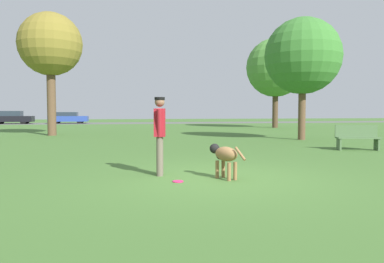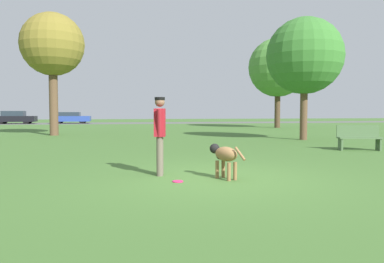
% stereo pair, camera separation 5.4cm
% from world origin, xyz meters
% --- Properties ---
extents(ground_plane, '(120.00, 120.00, 0.00)m').
position_xyz_m(ground_plane, '(0.00, 0.00, 0.00)').
color(ground_plane, '#426B2D').
extents(far_road_strip, '(120.00, 6.00, 0.01)m').
position_xyz_m(far_road_strip, '(0.00, 36.10, 0.01)').
color(far_road_strip, '#5B5B59').
rests_on(far_road_strip, ground_plane).
extents(person, '(0.28, 0.65, 1.58)m').
position_xyz_m(person, '(-0.98, 0.59, 0.93)').
color(person, '#665B4C').
rests_on(person, ground_plane).
extents(dog, '(0.51, 0.95, 0.66)m').
position_xyz_m(dog, '(0.19, -0.06, 0.46)').
color(dog, olive).
rests_on(dog, ground_plane).
extents(frisbee, '(0.20, 0.20, 0.02)m').
position_xyz_m(frisbee, '(-0.74, -0.21, 0.01)').
color(frisbee, '#E52366').
rests_on(frisbee, ground_plane).
extents(tree_near_right, '(3.48, 3.48, 5.58)m').
position_xyz_m(tree_near_right, '(6.58, 8.91, 3.82)').
color(tree_near_right, brown).
rests_on(tree_near_right, ground_plane).
extents(tree_far_right, '(4.71, 4.71, 7.21)m').
position_xyz_m(tree_far_right, '(10.86, 21.37, 4.83)').
color(tree_far_right, '#4C3826').
rests_on(tree_far_right, ground_plane).
extents(tree_far_left, '(3.38, 3.38, 6.62)m').
position_xyz_m(tree_far_left, '(-5.22, 14.52, 4.87)').
color(tree_far_left, brown).
rests_on(tree_far_left, ground_plane).
extents(parked_car_black, '(4.20, 1.77, 1.38)m').
position_xyz_m(parked_car_black, '(-12.58, 35.81, 0.68)').
color(parked_car_black, black).
rests_on(parked_car_black, ground_plane).
extents(parked_car_blue, '(4.19, 1.91, 1.26)m').
position_xyz_m(parked_car_blue, '(-6.88, 36.19, 0.63)').
color(parked_car_blue, '#284293').
rests_on(parked_car_blue, ground_plane).
extents(park_bench, '(1.46, 0.75, 0.84)m').
position_xyz_m(park_bench, '(6.13, 4.24, 0.45)').
color(park_bench, '#4C6B42').
rests_on(park_bench, ground_plane).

